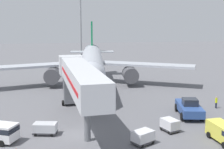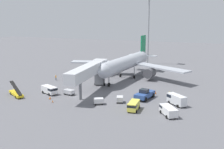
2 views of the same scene
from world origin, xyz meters
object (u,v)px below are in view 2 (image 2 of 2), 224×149
(service_van_mid_left, at_px, (176,99))
(safety_cone_alpha, at_px, (155,92))
(service_van_outer_left, at_px, (168,110))
(ground_crew_worker_foreground, at_px, (56,77))
(jet_bridge, at_px, (90,71))
(baggage_cart_mid_center, at_px, (69,92))
(ground_crew_worker_midground, at_px, (169,94))
(pushback_tug, at_px, (145,94))
(service_van_near_left, at_px, (134,106))
(safety_cone_charlie, at_px, (53,101))
(airplane_at_gate, at_px, (127,63))
(service_van_outer_right, at_px, (50,90))
(baggage_cart_rear_left, at_px, (120,99))
(safety_cone_bravo, at_px, (50,98))
(baggage_cart_far_center, at_px, (99,101))
(apron_light_mast, at_px, (149,19))
(belt_loader_truck, at_px, (16,93))

(service_van_mid_left, bearing_deg, safety_cone_alpha, 131.89)
(service_van_outer_left, height_order, ground_crew_worker_foreground, service_van_outer_left)
(jet_bridge, relative_size, baggage_cart_mid_center, 8.00)
(service_van_outer_left, xyz_separation_m, ground_crew_worker_midground, (-1.97, 12.10, -0.13))
(service_van_mid_left, height_order, safety_cone_alpha, service_van_mid_left)
(pushback_tug, height_order, safety_cone_alpha, pushback_tug)
(service_van_near_left, bearing_deg, safety_cone_charlie, -175.64)
(ground_crew_worker_midground, bearing_deg, ground_crew_worker_foreground, 170.30)
(airplane_at_gate, xyz_separation_m, pushback_tug, (11.33, -20.15, -3.70))
(service_van_outer_right, distance_m, baggage_cart_rear_left, 19.39)
(safety_cone_charlie, bearing_deg, service_van_outer_left, 2.69)
(service_van_outer_right, distance_m, service_van_mid_left, 32.03)
(safety_cone_alpha, height_order, safety_cone_bravo, safety_cone_bravo)
(service_van_outer_right, bearing_deg, safety_cone_charlie, -51.03)
(service_van_mid_left, distance_m, service_van_outer_left, 7.46)
(baggage_cart_far_center, bearing_deg, safety_cone_charlie, -166.67)
(service_van_outer_left, height_order, safety_cone_alpha, service_van_outer_left)
(service_van_near_left, xyz_separation_m, safety_cone_charlie, (-19.35, -1.47, -0.85))
(airplane_at_gate, height_order, safety_cone_alpha, airplane_at_gate)
(service_van_near_left, height_order, safety_cone_bravo, service_van_near_left)
(baggage_cart_mid_center, relative_size, apron_light_mast, 0.11)
(ground_crew_worker_foreground, bearing_deg, service_van_outer_right, -63.37)
(pushback_tug, relative_size, baggage_cart_far_center, 2.58)
(airplane_at_gate, bearing_deg, safety_cone_bravo, -109.17)
(pushback_tug, xyz_separation_m, baggage_cart_far_center, (-8.68, -8.04, -0.36))
(airplane_at_gate, distance_m, baggage_cart_rear_left, 26.38)
(airplane_at_gate, distance_m, ground_crew_worker_midground, 24.49)
(service_van_outer_right, bearing_deg, baggage_cart_rear_left, -0.58)
(service_van_outer_left, xyz_separation_m, safety_cone_charlie, (-26.82, -1.26, -0.81))
(service_van_mid_left, xyz_separation_m, baggage_cart_mid_center, (-26.83, -1.79, -0.59))
(airplane_at_gate, bearing_deg, apron_light_mast, 90.75)
(service_van_outer_right, height_order, ground_crew_worker_foreground, service_van_outer_right)
(pushback_tug, relative_size, apron_light_mast, 0.25)
(belt_loader_truck, distance_m, baggage_cart_mid_center, 13.27)
(jet_bridge, bearing_deg, safety_cone_bravo, -126.15)
(airplane_at_gate, bearing_deg, baggage_cart_rear_left, -75.05)
(baggage_cart_far_center, xyz_separation_m, baggage_cart_mid_center, (-10.25, 4.38, -0.05))
(baggage_cart_rear_left, bearing_deg, airplane_at_gate, 104.95)
(belt_loader_truck, height_order, baggage_cart_mid_center, belt_loader_truck)
(pushback_tug, xyz_separation_m, ground_crew_worker_midground, (5.49, 2.79, -0.23))
(baggage_cart_mid_center, height_order, safety_cone_bravo, baggage_cart_mid_center)
(ground_crew_worker_foreground, distance_m, ground_crew_worker_midground, 36.97)
(service_van_mid_left, distance_m, ground_crew_worker_midground, 5.26)
(airplane_at_gate, xyz_separation_m, baggage_cart_far_center, (2.66, -28.19, -4.05))
(pushback_tug, bearing_deg, service_van_near_left, -90.04)
(service_van_outer_left, xyz_separation_m, safety_cone_bravo, (-28.82, 0.63, -0.69))
(baggage_cart_rear_left, height_order, apron_light_mast, apron_light_mast)
(baggage_cart_far_center, distance_m, safety_cone_charlie, 10.99)
(pushback_tug, bearing_deg, service_van_mid_left, -13.35)
(safety_cone_alpha, bearing_deg, baggage_cart_mid_center, -156.42)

